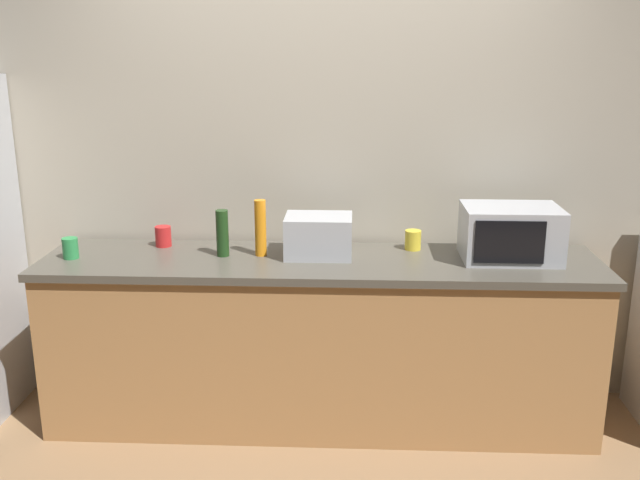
% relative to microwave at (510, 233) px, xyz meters
% --- Properties ---
extents(ground_plane, '(8.00, 8.00, 0.00)m').
position_rel_microwave_xyz_m(ground_plane, '(-0.96, -0.45, -1.04)').
color(ground_plane, '#93704C').
extents(back_wall, '(6.40, 0.10, 2.70)m').
position_rel_microwave_xyz_m(back_wall, '(-0.96, 0.36, 0.31)').
color(back_wall, '#B2A893').
rests_on(back_wall, ground_plane).
extents(counter_run, '(2.84, 0.64, 0.90)m').
position_rel_microwave_xyz_m(counter_run, '(-0.96, -0.05, -0.58)').
color(counter_run, '#B27F4C').
rests_on(counter_run, ground_plane).
extents(microwave, '(0.48, 0.35, 0.27)m').
position_rel_microwave_xyz_m(microwave, '(0.00, 0.00, 0.00)').
color(microwave, '#B7BABF').
rests_on(microwave, counter_run).
extents(toaster_oven, '(0.34, 0.26, 0.21)m').
position_rel_microwave_xyz_m(toaster_oven, '(-0.97, 0.01, -0.03)').
color(toaster_oven, '#B7BABF').
rests_on(toaster_oven, counter_run).
extents(bottle_wine, '(0.06, 0.06, 0.24)m').
position_rel_microwave_xyz_m(bottle_wine, '(-1.46, -0.01, -0.01)').
color(bottle_wine, '#1E3F19').
rests_on(bottle_wine, counter_run).
extents(bottle_dish_soap, '(0.06, 0.06, 0.29)m').
position_rel_microwave_xyz_m(bottle_dish_soap, '(-1.27, 0.00, 0.01)').
color(bottle_dish_soap, orange).
rests_on(bottle_dish_soap, counter_run).
extents(mug_red, '(0.09, 0.09, 0.11)m').
position_rel_microwave_xyz_m(mug_red, '(-1.81, 0.15, -0.08)').
color(mug_red, red).
rests_on(mug_red, counter_run).
extents(mug_green, '(0.08, 0.08, 0.11)m').
position_rel_microwave_xyz_m(mug_green, '(-2.23, -0.09, -0.08)').
color(mug_green, '#2D8C47').
rests_on(mug_green, counter_run).
extents(mug_yellow, '(0.09, 0.09, 0.10)m').
position_rel_microwave_xyz_m(mug_yellow, '(-0.47, 0.15, -0.08)').
color(mug_yellow, yellow).
rests_on(mug_yellow, counter_run).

